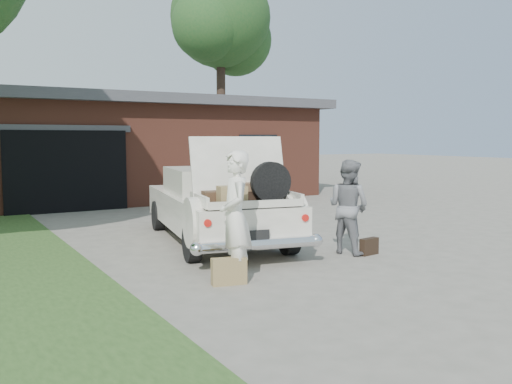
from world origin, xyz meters
TOP-DOWN VIEW (x-y plane):
  - ground at (0.00, 0.00)m, footprint 90.00×90.00m
  - house at (0.98, 11.47)m, footprint 12.80×7.80m
  - tree_right at (7.98, 17.21)m, footprint 5.65×4.91m
  - sedan at (0.07, 2.21)m, footprint 2.82×5.21m
  - woman_left at (-1.03, -0.57)m, footprint 0.60×0.76m
  - woman_right at (1.54, 0.06)m, footprint 0.80×0.93m
  - suitcase_left at (-1.20, -0.68)m, footprint 0.50×0.26m
  - suitcase_right at (1.75, -0.25)m, footprint 0.39×0.17m

SIDE VIEW (x-z plane):
  - ground at x=0.00m, z-range 0.00..0.00m
  - suitcase_right at x=1.75m, z-range 0.00..0.29m
  - suitcase_left at x=-1.20m, z-range 0.00..0.37m
  - sedan at x=0.07m, z-range -0.28..1.74m
  - woman_right at x=1.54m, z-range 0.00..1.63m
  - woman_left at x=-1.03m, z-range 0.00..1.82m
  - house at x=0.98m, z-range 0.02..3.32m
  - tree_right at x=7.98m, z-range 2.37..12.72m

